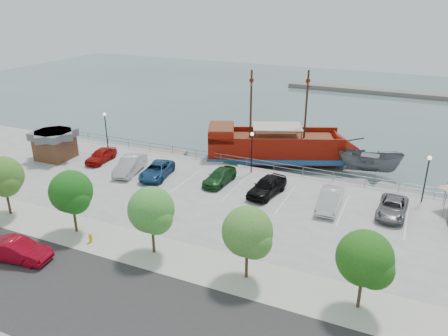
% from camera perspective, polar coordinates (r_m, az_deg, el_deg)
% --- Properties ---
extents(ground, '(160.00, 160.00, 0.00)m').
position_cam_1_polar(ground, '(39.43, 0.13, -5.27)').
color(ground, '#435453').
extents(street, '(100.00, 8.00, 0.04)m').
position_cam_1_polar(street, '(27.45, -14.36, -17.35)').
color(street, '#2A2727').
rests_on(street, land_slab).
extents(sidewalk, '(100.00, 4.00, 0.05)m').
position_cam_1_polar(sidewalk, '(31.31, -7.54, -11.27)').
color(sidewalk, '#B5B39B').
rests_on(sidewalk, land_slab).
extents(seawall_railing, '(50.00, 0.06, 1.00)m').
position_cam_1_polar(seawall_railing, '(45.40, 4.17, 0.60)').
color(seawall_railing, slate).
rests_on(seawall_railing, land_slab).
extents(far_shore, '(40.00, 3.00, 0.80)m').
position_cam_1_polar(far_shore, '(88.84, 21.29, 9.13)').
color(far_shore, '#67605B').
rests_on(far_shore, ground).
extents(pirate_ship, '(17.49, 10.88, 10.92)m').
position_cam_1_polar(pirate_ship, '(49.43, 8.05, 2.63)').
color(pirate_ship, maroon).
rests_on(pirate_ship, ground).
extents(patrol_boat, '(6.67, 2.69, 2.55)m').
position_cam_1_polar(patrol_boat, '(48.31, 18.43, 0.51)').
color(patrol_boat, slate).
rests_on(patrol_boat, ground).
extents(dock_west, '(8.03, 3.86, 0.44)m').
position_cam_1_polar(dock_west, '(52.79, -9.16, 1.99)').
color(dock_west, gray).
rests_on(dock_west, ground).
extents(dock_mid, '(6.72, 4.25, 0.37)m').
position_cam_1_polar(dock_mid, '(45.32, 14.41, -1.96)').
color(dock_mid, slate).
rests_on(dock_mid, ground).
extents(dock_east, '(7.30, 4.48, 0.40)m').
position_cam_1_polar(dock_east, '(44.89, 23.35, -3.37)').
color(dock_east, gray).
rests_on(dock_east, ground).
extents(shed, '(3.88, 3.88, 3.12)m').
position_cam_1_polar(shed, '(51.11, -21.24, 2.96)').
color(shed, brown).
rests_on(shed, land_slab).
extents(street_sedan, '(4.82, 2.29, 1.52)m').
position_cam_1_polar(street_sedan, '(33.36, -25.36, -9.67)').
color(street_sedan, maroon).
rests_on(street_sedan, street).
extents(fire_hydrant, '(0.26, 0.26, 0.76)m').
position_cam_1_polar(fire_hydrant, '(33.73, -17.04, -8.70)').
color(fire_hydrant, gold).
rests_on(fire_hydrant, sidewalk).
extents(lamp_post_left, '(0.36, 0.36, 4.28)m').
position_cam_1_polar(lamp_post_left, '(52.20, -15.22, 5.56)').
color(lamp_post_left, black).
rests_on(lamp_post_left, land_slab).
extents(lamp_post_mid, '(0.36, 0.36, 4.28)m').
position_cam_1_polar(lamp_post_mid, '(43.41, 3.66, 2.99)').
color(lamp_post_mid, black).
rests_on(lamp_post_mid, land_slab).
extents(lamp_post_right, '(0.36, 0.36, 4.28)m').
position_cam_1_polar(lamp_post_right, '(41.01, 25.02, -0.31)').
color(lamp_post_right, black).
rests_on(lamp_post_right, land_slab).
extents(tree_b, '(3.30, 3.20, 5.00)m').
position_cam_1_polar(tree_b, '(39.01, -26.82, -1.17)').
color(tree_b, '#473321').
rests_on(tree_b, sidewalk).
extents(tree_c, '(3.30, 3.20, 5.00)m').
position_cam_1_polar(tree_c, '(34.09, -19.24, -3.17)').
color(tree_c, '#473321').
rests_on(tree_c, sidewalk).
extents(tree_d, '(3.30, 3.20, 5.00)m').
position_cam_1_polar(tree_d, '(30.01, -9.32, -5.68)').
color(tree_d, '#473321').
rests_on(tree_d, sidewalk).
extents(tree_e, '(3.30, 3.20, 5.00)m').
position_cam_1_polar(tree_e, '(27.15, 3.29, -8.59)').
color(tree_e, '#473321').
rests_on(tree_e, sidewalk).
extents(tree_f, '(3.30, 3.20, 5.00)m').
position_cam_1_polar(tree_f, '(25.91, 18.17, -11.45)').
color(tree_f, '#473321').
rests_on(tree_f, sidewalk).
extents(parked_car_a, '(2.04, 4.35, 1.44)m').
position_cam_1_polar(parked_car_a, '(48.81, -15.77, 1.61)').
color(parked_car_a, '#950B09').
rests_on(parked_car_a, land_slab).
extents(parked_car_b, '(2.69, 5.29, 1.66)m').
position_cam_1_polar(parked_car_b, '(45.09, -12.16, 0.40)').
color(parked_car_b, '#B0B1B3').
rests_on(parked_car_b, land_slab).
extents(parked_car_c, '(3.09, 5.28, 1.38)m').
position_cam_1_polar(parked_car_c, '(43.60, -8.77, -0.31)').
color(parked_car_c, navy).
rests_on(parked_car_c, land_slab).
extents(parked_car_d, '(2.21, 4.70, 1.32)m').
position_cam_1_polar(parked_car_d, '(41.70, -0.56, -1.15)').
color(parked_car_d, '#16401A').
rests_on(parked_car_d, land_slab).
extents(parked_car_e, '(2.81, 5.16, 1.66)m').
position_cam_1_polar(parked_car_e, '(39.51, 5.63, -2.37)').
color(parked_car_e, black).
rests_on(parked_car_e, land_slab).
extents(parked_car_f, '(1.80, 4.87, 1.59)m').
position_cam_1_polar(parked_car_f, '(38.02, 13.67, -4.02)').
color(parked_car_f, silver).
rests_on(parked_car_f, land_slab).
extents(parked_car_g, '(2.39, 4.87, 1.33)m').
position_cam_1_polar(parked_car_g, '(38.45, 21.12, -4.86)').
color(parked_car_g, '#606061').
rests_on(parked_car_g, land_slab).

